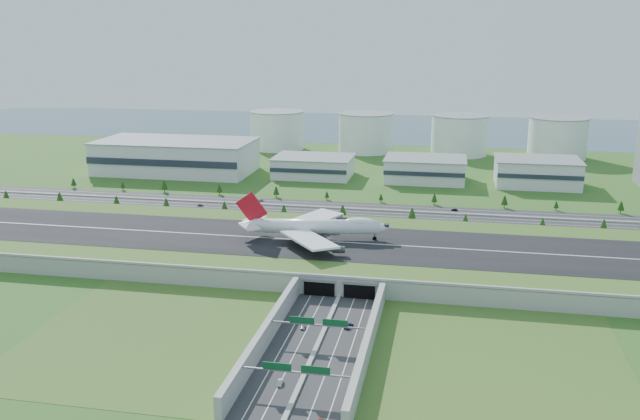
% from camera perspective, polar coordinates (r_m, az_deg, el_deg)
% --- Properties ---
extents(ground, '(1200.00, 1200.00, 0.00)m').
position_cam_1_polar(ground, '(332.31, 3.05, -4.15)').
color(ground, '#264E18').
rests_on(ground, ground).
extents(airfield_deck, '(520.00, 100.00, 9.20)m').
position_cam_1_polar(airfield_deck, '(330.93, 3.06, -3.48)').
color(airfield_deck, gray).
rests_on(airfield_deck, ground).
extents(underpass_road, '(38.80, 120.40, 8.00)m').
position_cam_1_polar(underpass_road, '(240.04, -0.34, -10.91)').
color(underpass_road, '#28282B').
rests_on(underpass_road, ground).
extents(sign_gantry_near, '(38.70, 0.70, 9.80)m').
position_cam_1_polar(sign_gantry_near, '(242.45, -0.13, -9.72)').
color(sign_gantry_near, gray).
rests_on(sign_gantry_near, ground).
extents(sign_gantry_far, '(38.70, 0.70, 9.80)m').
position_cam_1_polar(sign_gantry_far, '(211.76, -2.01, -13.55)').
color(sign_gantry_far, gray).
rests_on(sign_gantry_far, ground).
extents(north_expressway, '(560.00, 36.00, 0.12)m').
position_cam_1_polar(north_expressway, '(422.69, 4.86, -0.05)').
color(north_expressway, '#28282B').
rests_on(north_expressway, ground).
extents(tree_row, '(505.95, 48.69, 8.38)m').
position_cam_1_polar(tree_row, '(419.99, 7.01, 0.45)').
color(tree_row, '#3D2819').
rests_on(tree_row, ground).
extents(hangar_west, '(120.00, 60.00, 25.00)m').
position_cam_1_polar(hangar_west, '(548.54, -12.01, 4.42)').
color(hangar_west, silver).
rests_on(hangar_west, ground).
extents(hangar_mid_a, '(58.00, 42.00, 15.00)m').
position_cam_1_polar(hangar_mid_a, '(521.68, -0.54, 3.67)').
color(hangar_mid_a, silver).
rests_on(hangar_mid_a, ground).
extents(hangar_mid_b, '(58.00, 42.00, 17.00)m').
position_cam_1_polar(hangar_mid_b, '(511.57, 8.84, 3.39)').
color(hangar_mid_b, silver).
rests_on(hangar_mid_b, ground).
extents(hangar_mid_c, '(58.00, 42.00, 19.00)m').
position_cam_1_polar(hangar_mid_c, '(514.85, 17.79, 3.04)').
color(hangar_mid_c, silver).
rests_on(hangar_mid_c, ground).
extents(fuel_tank_a, '(50.00, 50.00, 35.00)m').
position_cam_1_polar(fuel_tank_a, '(648.84, -3.63, 6.71)').
color(fuel_tank_a, silver).
rests_on(fuel_tank_a, ground).
extents(fuel_tank_b, '(50.00, 50.00, 35.00)m').
position_cam_1_polar(fuel_tank_b, '(632.89, 3.88, 6.50)').
color(fuel_tank_b, silver).
rests_on(fuel_tank_b, ground).
extents(fuel_tank_c, '(50.00, 50.00, 35.00)m').
position_cam_1_polar(fuel_tank_c, '(628.13, 11.64, 6.17)').
color(fuel_tank_c, silver).
rests_on(fuel_tank_c, ground).
extents(fuel_tank_d, '(50.00, 50.00, 35.00)m').
position_cam_1_polar(fuel_tank_d, '(634.83, 19.36, 5.73)').
color(fuel_tank_d, silver).
rests_on(fuel_tank_d, ground).
extents(bay_water, '(1200.00, 260.00, 0.06)m').
position_cam_1_polar(bay_water, '(800.02, 7.92, 6.84)').
color(bay_water, '#325060').
rests_on(bay_water, ground).
extents(boeing_747, '(77.58, 72.89, 24.05)m').
position_cam_1_polar(boeing_747, '(334.07, -0.39, -1.37)').
color(boeing_747, white).
rests_on(boeing_747, airfield_deck).
extents(car_0, '(2.32, 4.45, 1.45)m').
position_cam_1_polar(car_0, '(256.76, -1.46, -9.77)').
color(car_0, '#ADACB1').
rests_on(car_0, ground).
extents(car_1, '(1.68, 4.22, 1.37)m').
position_cam_1_polar(car_1, '(219.64, -3.39, -14.29)').
color(car_1, silver).
rests_on(car_1, ground).
extents(car_2, '(3.89, 5.44, 1.38)m').
position_cam_1_polar(car_2, '(257.58, 2.43, -9.71)').
color(car_2, '#0B113B').
rests_on(car_2, ground).
extents(car_4, '(4.51, 2.54, 1.45)m').
position_cam_1_polar(car_4, '(438.33, -10.05, 0.42)').
color(car_4, '#4F4F53').
rests_on(car_4, ground).
extents(car_5, '(4.07, 1.60, 1.32)m').
position_cam_1_polar(car_5, '(428.58, 11.26, 0.02)').
color(car_5, black).
rests_on(car_5, ground).
extents(car_7, '(6.17, 3.10, 1.72)m').
position_cam_1_polar(car_7, '(447.13, -5.18, 0.88)').
color(car_7, silver).
rests_on(car_7, ground).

